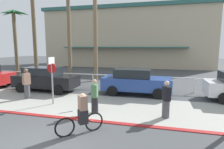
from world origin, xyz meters
The scene contains 15 objects.
ground_plane centered at (0.00, 10.00, 0.00)m, with size 80.00×80.00×0.00m, color #424447.
sidewalk_strip centered at (0.00, 4.20, 0.01)m, with size 44.00×4.00×0.02m, color #9E9E93.
curb_paint centered at (0.00, 2.20, 0.01)m, with size 44.00×0.24×0.03m, color maroon.
building_backdrop centered at (-1.52, 26.36, 4.55)m, with size 25.76×10.15×9.06m.
rail_fence centered at (0.00, 8.50, 0.84)m, with size 21.82×0.08×1.04m.
stop_sign_bike_lane centered at (-1.83, 3.90, 1.68)m, with size 0.52×0.56×2.56m.
palm_tree_0 centered at (-11.12, 12.12, 5.24)m, with size 3.13×2.75×6.89m.
palm_tree_1 centered at (-7.99, 11.03, 7.20)m, with size 3.47×3.61×10.01m.
palm_tree_2 centered at (-5.21, 12.66, 6.07)m, with size 3.17×3.26×8.40m.
car_black_1 centered at (-4.04, 6.57, 0.87)m, with size 4.40×2.02×1.69m.
car_blue_2 centered at (2.24, 7.18, 0.87)m, with size 4.40×2.02×1.69m.
cyclist_red_0 centered at (1.07, 1.08, 0.69)m, with size 1.38×1.28×1.50m.
pedestrian_0 centered at (0.84, 3.13, 0.75)m, with size 0.36×0.43×1.62m.
pedestrian_1 centered at (-3.93, 4.48, 0.86)m, with size 0.42×0.47×1.83m.
pedestrian_2 centered at (4.06, 3.34, 0.77)m, with size 0.41×0.47×1.66m.
Camera 1 is at (3.73, -4.94, 3.11)m, focal length 30.21 mm.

